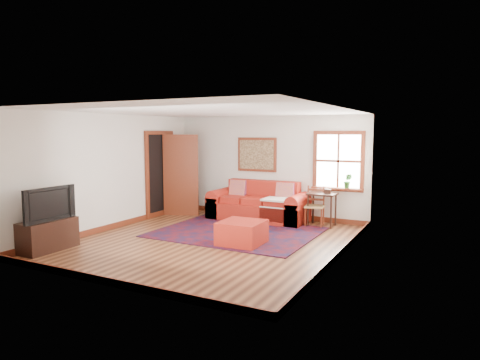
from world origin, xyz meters
The scene contains 13 objects.
ground centered at (0.00, 0.00, 0.00)m, with size 5.50×5.50×0.00m, color #452112.
room_envelope centered at (0.00, 0.02, 1.65)m, with size 5.04×5.54×2.52m.
window centered at (1.78, 2.70, 1.31)m, with size 1.18×0.20×1.38m.
doorway centered at (-2.21, 1.78, 1.07)m, with size 0.89×1.08×2.14m.
framed_artwork centered at (-0.30, 2.71, 1.55)m, with size 1.05×0.07×0.85m.
persian_rug centered at (0.11, 0.86, 0.01)m, with size 3.23×2.59×0.02m, color #500B10.
red_leather_sofa centered at (-0.04, 2.29, 0.31)m, with size 2.37×0.98×0.93m.
red_ottoman centered at (0.64, 0.05, 0.22)m, with size 0.78×0.78×0.44m, color #AD2216.
side_table centered at (1.51, 2.31, 0.62)m, with size 0.63×0.47×0.75m.
ladder_back_chair centered at (1.36, 2.27, 0.48)m, with size 0.47×0.45×0.89m.
media_cabinet centered at (-2.26, -1.89, 0.28)m, with size 0.45×1.00×0.55m, color black.
television centered at (-2.24, -1.92, 0.85)m, with size 1.04×0.14×0.60m, color black.
candle_hurricane centered at (-2.21, -1.45, 0.64)m, with size 0.12×0.12×0.18m.
Camera 1 is at (4.22, -6.96, 2.10)m, focal length 32.00 mm.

